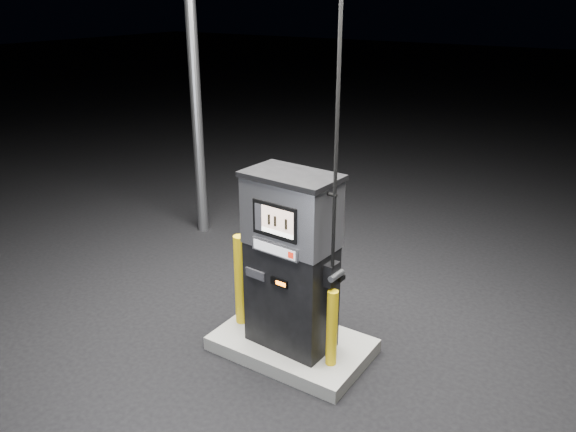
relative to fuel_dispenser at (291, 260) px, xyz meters
The scene contains 5 objects.
ground 1.10m from the fuel_dispenser, 113.64° to the left, with size 80.00×80.00×0.00m, color black.
pump_island 1.03m from the fuel_dispenser, 113.64° to the left, with size 1.60×1.00×0.15m, color slate.
fuel_dispenser is the anchor object (origin of this frame).
bollard_left 0.80m from the fuel_dispenser, behind, with size 0.14×0.14×1.03m, color gold.
bollard_right 0.76m from the fuel_dispenser, 10.19° to the right, with size 0.11×0.11×0.81m, color gold.
Camera 1 is at (2.73, -4.25, 3.55)m, focal length 35.00 mm.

